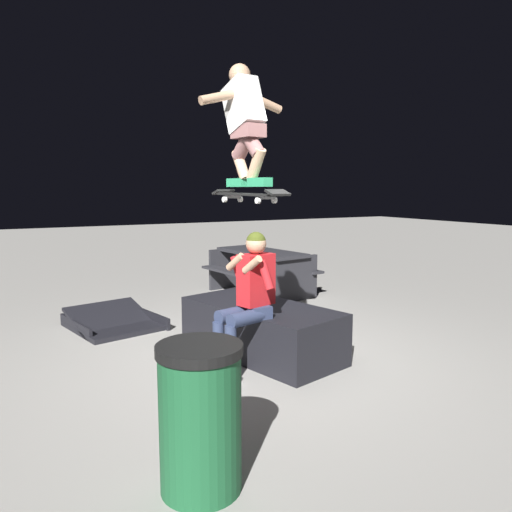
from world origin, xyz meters
TOP-DOWN VIEW (x-y plane):
  - ground_plane at (0.00, 0.00)m, footprint 40.00×40.00m
  - ledge_box_main at (0.14, -0.10)m, footprint 1.97×1.25m
  - person_sitting_on_ledge at (-0.28, 0.28)m, footprint 0.59×0.79m
  - skateboard at (-0.32, 0.29)m, footprint 1.04×0.31m
  - skater_airborne at (-0.26, 0.30)m, footprint 0.63×0.89m
  - kicker_ramp at (1.92, 1.09)m, footprint 1.26×1.20m
  - picnic_table_back at (2.84, -1.59)m, footprint 1.88×1.58m
  - trash_bin at (-1.81, 1.39)m, footprint 0.51×0.51m

SIDE VIEW (x-z plane):
  - ground_plane at x=0.00m, z-range 0.00..0.00m
  - kicker_ramp at x=1.92m, z-range -0.11..0.22m
  - ledge_box_main at x=0.14m, z-range 0.00..0.54m
  - trash_bin at x=-1.81m, z-range 0.00..0.90m
  - picnic_table_back at x=2.84m, z-range 0.12..0.87m
  - person_sitting_on_ledge at x=-0.28m, z-range 0.09..1.47m
  - skateboard at x=-0.32m, z-range 1.67..1.80m
  - skater_airborne at x=-0.26m, z-range 1.86..2.98m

